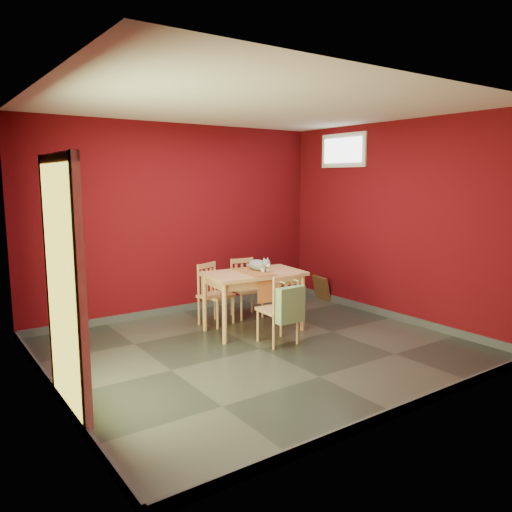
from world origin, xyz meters
TOP-DOWN VIEW (x-y plane):
  - ground at (0.00, 0.00)m, footprint 4.50×4.50m
  - room_shell at (0.00, 0.00)m, footprint 4.50×4.50m
  - doorway at (-2.23, -0.40)m, footprint 0.06×1.01m
  - window at (2.23, 1.00)m, footprint 0.05×0.90m
  - outlet_plate at (1.60, 1.99)m, footprint 0.08×0.02m
  - dining_table at (0.34, 0.62)m, footprint 1.29×0.84m
  - table_runner at (0.34, 0.52)m, footprint 0.38×0.69m
  - chair_far_left at (0.08, 1.19)m, footprint 0.48×0.48m
  - chair_far_right at (0.65, 1.27)m, footprint 0.43×0.43m
  - chair_near at (0.29, 0.03)m, footprint 0.41×0.41m
  - tote_bag at (0.28, -0.18)m, footprint 0.35×0.20m
  - cat at (0.45, 0.68)m, footprint 0.21×0.39m
  - picture_frame at (2.19, 1.38)m, footprint 0.18×0.39m

SIDE VIEW (x-z plane):
  - ground at x=0.00m, z-range 0.00..0.00m
  - room_shell at x=0.00m, z-range -2.20..2.30m
  - picture_frame at x=2.19m, z-range 0.00..0.38m
  - outlet_plate at x=1.60m, z-range 0.24..0.36m
  - chair_far_right at x=0.65m, z-range 0.01..0.82m
  - chair_far_left at x=0.08m, z-range 0.01..0.82m
  - chair_near at x=0.29m, z-range 0.01..0.85m
  - tote_bag at x=0.28m, z-range 0.28..0.76m
  - dining_table at x=0.34m, z-range 0.29..1.05m
  - table_runner at x=0.34m, z-range 0.55..0.88m
  - cat at x=0.45m, z-range 0.76..0.96m
  - doorway at x=-2.23m, z-range 0.06..2.19m
  - window at x=2.23m, z-range 2.10..2.60m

